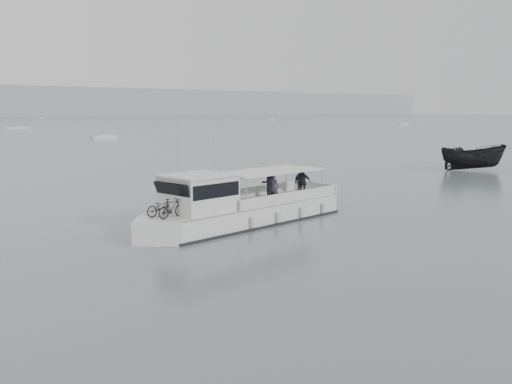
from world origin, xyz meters
TOP-DOWN VIEW (x-y plane):
  - ground at (0.00, 0.00)m, footprint 1400.00×1400.00m
  - tour_boat at (1.71, 1.60)m, footprint 13.16×4.86m
  - dark_motorboat at (36.26, 9.29)m, footprint 6.78×5.76m

SIDE VIEW (x-z plane):
  - ground at x=0.00m, z-range 0.00..0.00m
  - tour_boat at x=1.71m, z-range -1.84..3.64m
  - dark_motorboat at x=36.26m, z-range 0.00..2.53m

